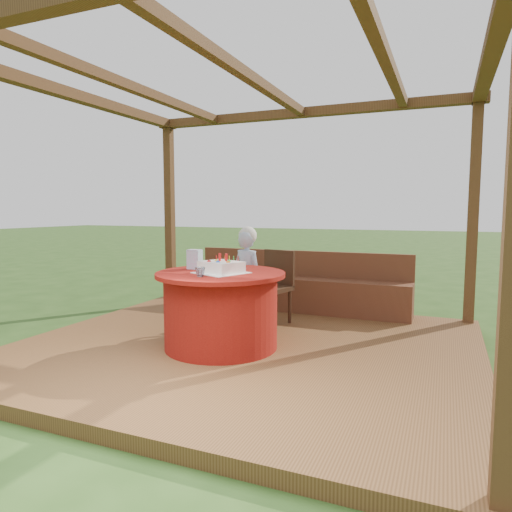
{
  "coord_description": "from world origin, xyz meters",
  "views": [
    {
      "loc": [
        1.84,
        -4.16,
        1.49
      ],
      "look_at": [
        0.0,
        0.25,
        1.0
      ],
      "focal_mm": 32.0,
      "sensor_mm": 36.0,
      "label": 1
    }
  ],
  "objects_px": {
    "chair": "(274,283)",
    "birthday_cake": "(221,267)",
    "gift_bag": "(195,259)",
    "table": "(221,309)",
    "bench": "(297,291)",
    "elderly_woman": "(248,276)",
    "drinking_glass": "(200,272)"
  },
  "relations": [
    {
      "from": "elderly_woman",
      "to": "birthday_cake",
      "type": "xyz_separation_m",
      "value": [
        0.12,
        -0.91,
        0.21
      ]
    },
    {
      "from": "elderly_woman",
      "to": "drinking_glass",
      "type": "bearing_deg",
      "value": -87.45
    },
    {
      "from": "chair",
      "to": "gift_bag",
      "type": "distance_m",
      "value": 1.2
    },
    {
      "from": "chair",
      "to": "gift_bag",
      "type": "height_order",
      "value": "gift_bag"
    },
    {
      "from": "table",
      "to": "birthday_cake",
      "type": "xyz_separation_m",
      "value": [
        0.04,
        -0.06,
        0.43
      ]
    },
    {
      "from": "table",
      "to": "drinking_glass",
      "type": "bearing_deg",
      "value": -94.48
    },
    {
      "from": "table",
      "to": "chair",
      "type": "xyz_separation_m",
      "value": [
        0.13,
        1.14,
        0.1
      ]
    },
    {
      "from": "elderly_woman",
      "to": "birthday_cake",
      "type": "distance_m",
      "value": 0.94
    },
    {
      "from": "table",
      "to": "gift_bag",
      "type": "xyz_separation_m",
      "value": [
        -0.35,
        0.11,
        0.47
      ]
    },
    {
      "from": "chair",
      "to": "bench",
      "type": "bearing_deg",
      "value": 85.68
    },
    {
      "from": "drinking_glass",
      "to": "bench",
      "type": "bearing_deg",
      "value": 84.44
    },
    {
      "from": "birthday_cake",
      "to": "gift_bag",
      "type": "height_order",
      "value": "gift_bag"
    },
    {
      "from": "bench",
      "to": "birthday_cake",
      "type": "bearing_deg",
      "value": -94.57
    },
    {
      "from": "table",
      "to": "birthday_cake",
      "type": "height_order",
      "value": "birthday_cake"
    },
    {
      "from": "chair",
      "to": "birthday_cake",
      "type": "height_order",
      "value": "birthday_cake"
    },
    {
      "from": "elderly_woman",
      "to": "gift_bag",
      "type": "distance_m",
      "value": 0.84
    },
    {
      "from": "bench",
      "to": "table",
      "type": "relative_size",
      "value": 2.36
    },
    {
      "from": "bench",
      "to": "gift_bag",
      "type": "bearing_deg",
      "value": -106.8
    },
    {
      "from": "bench",
      "to": "elderly_woman",
      "type": "relative_size",
      "value": 2.56
    },
    {
      "from": "gift_bag",
      "to": "bench",
      "type": "bearing_deg",
      "value": 75.06
    },
    {
      "from": "chair",
      "to": "gift_bag",
      "type": "relative_size",
      "value": 4.35
    },
    {
      "from": "birthday_cake",
      "to": "table",
      "type": "bearing_deg",
      "value": 122.11
    },
    {
      "from": "chair",
      "to": "birthday_cake",
      "type": "xyz_separation_m",
      "value": [
        -0.1,
        -1.19,
        0.33
      ]
    },
    {
      "from": "chair",
      "to": "gift_bag",
      "type": "xyz_separation_m",
      "value": [
        -0.49,
        -1.03,
        0.37
      ]
    },
    {
      "from": "chair",
      "to": "table",
      "type": "bearing_deg",
      "value": -96.73
    },
    {
      "from": "bench",
      "to": "gift_bag",
      "type": "height_order",
      "value": "gift_bag"
    },
    {
      "from": "birthday_cake",
      "to": "drinking_glass",
      "type": "xyz_separation_m",
      "value": [
        -0.06,
        -0.3,
        -0.01
      ]
    },
    {
      "from": "gift_bag",
      "to": "drinking_glass",
      "type": "bearing_deg",
      "value": -52.91
    },
    {
      "from": "table",
      "to": "elderly_woman",
      "type": "height_order",
      "value": "elderly_woman"
    },
    {
      "from": "bench",
      "to": "drinking_glass",
      "type": "xyz_separation_m",
      "value": [
        -0.22,
        -2.27,
        0.53
      ]
    },
    {
      "from": "bench",
      "to": "birthday_cake",
      "type": "distance_m",
      "value": 2.05
    },
    {
      "from": "bench",
      "to": "table",
      "type": "bearing_deg",
      "value": -95.76
    }
  ]
}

